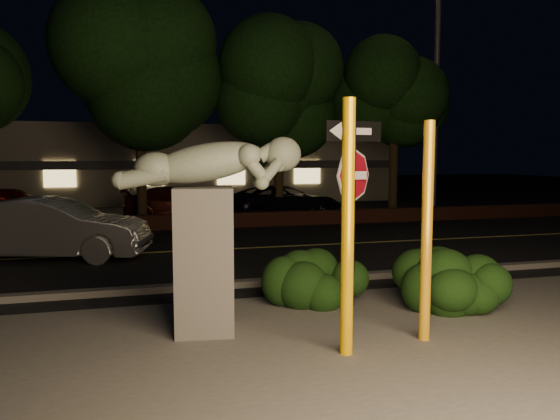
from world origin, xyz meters
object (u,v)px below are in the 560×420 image
object	(u,v)px
sculpture	(207,213)
streetlight	(432,48)
signpost	(354,176)
silver_sedan	(52,229)
yellow_pole_left	(348,229)
parked_car_dark	(283,202)
parked_car_red	(9,206)
yellow_pole_right	(427,233)
parked_car_darkred	(179,202)

from	to	relation	value
sculpture	streetlight	world-z (taller)	streetlight
signpost	silver_sedan	distance (m)	7.86
yellow_pole_left	parked_car_dark	world-z (taller)	yellow_pole_left
silver_sedan	parked_car_red	world-z (taller)	silver_sedan
streetlight	sculpture	bearing A→B (deg)	-127.66
sculpture	parked_car_dark	size ratio (longest dim) A/B	0.58
signpost	sculpture	size ratio (longest dim) A/B	1.11
yellow_pole_left	signpost	xyz separation A→B (m)	(0.92, 1.98, 0.56)
yellow_pole_right	signpost	bearing A→B (deg)	99.08
yellow_pole_right	streetlight	bearing A→B (deg)	59.29
parked_car_red	yellow_pole_right	bearing A→B (deg)	-149.46
parked_car_darkred	yellow_pole_left	bearing A→B (deg)	-172.19
yellow_pole_right	parked_car_darkred	distance (m)	15.45
parked_car_dark	parked_car_red	bearing A→B (deg)	76.48
silver_sedan	yellow_pole_left	bearing A→B (deg)	-135.16
signpost	parked_car_red	distance (m)	14.64
yellow_pole_left	parked_car_dark	size ratio (longest dim) A/B	0.67
yellow_pole_right	parked_car_darkred	size ratio (longest dim) A/B	0.68
yellow_pole_left	streetlight	xyz separation A→B (m)	(9.27, 13.79, 5.17)
yellow_pole_left	streetlight	bearing A→B (deg)	56.10
signpost	parked_car_dark	bearing A→B (deg)	69.30
yellow_pole_right	parked_car_darkred	bearing A→B (deg)	97.00
parked_car_red	yellow_pole_left	bearing A→B (deg)	-153.64
signpost	parked_car_darkred	distance (m)	13.73
sculpture	streetlight	size ratio (longest dim) A/B	0.24
streetlight	yellow_pole_right	bearing A→B (deg)	-117.48
streetlight	parked_car_dark	distance (m)	8.58
yellow_pole_right	streetlight	distance (m)	16.66
parked_car_red	parked_car_dark	size ratio (longest dim) A/B	0.89
sculpture	parked_car_dark	xyz separation A→B (m)	(4.77, 12.92, -1.02)
sculpture	parked_car_darkred	world-z (taller)	sculpture
sculpture	parked_car_darkred	distance (m)	14.26
yellow_pole_left	yellow_pole_right	bearing A→B (deg)	10.11
silver_sedan	parked_car_red	size ratio (longest dim) A/B	1.07
parked_car_red	sculpture	bearing A→B (deg)	-157.03
parked_car_red	silver_sedan	bearing A→B (deg)	-159.79
yellow_pole_left	signpost	bearing A→B (deg)	65.07
signpost	silver_sedan	size ratio (longest dim) A/B	0.67
silver_sedan	parked_car_dark	size ratio (longest dim) A/B	0.95
yellow_pole_right	parked_car_darkred	world-z (taller)	yellow_pole_right
streetlight	silver_sedan	world-z (taller)	streetlight
yellow_pole_left	sculpture	distance (m)	2.02
yellow_pole_left	signpost	distance (m)	2.26
yellow_pole_left	sculpture	size ratio (longest dim) A/B	1.16
sculpture	streetlight	xyz separation A→B (m)	(10.79, 12.46, 5.07)
yellow_pole_right	sculpture	bearing A→B (deg)	157.65
yellow_pole_left	parked_car_red	world-z (taller)	yellow_pole_left
signpost	parked_car_darkred	xyz separation A→B (m)	(-1.60, 13.55, -1.51)
yellow_pole_left	parked_car_red	distance (m)	15.93
silver_sedan	parked_car_dark	bearing A→B (deg)	-33.51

